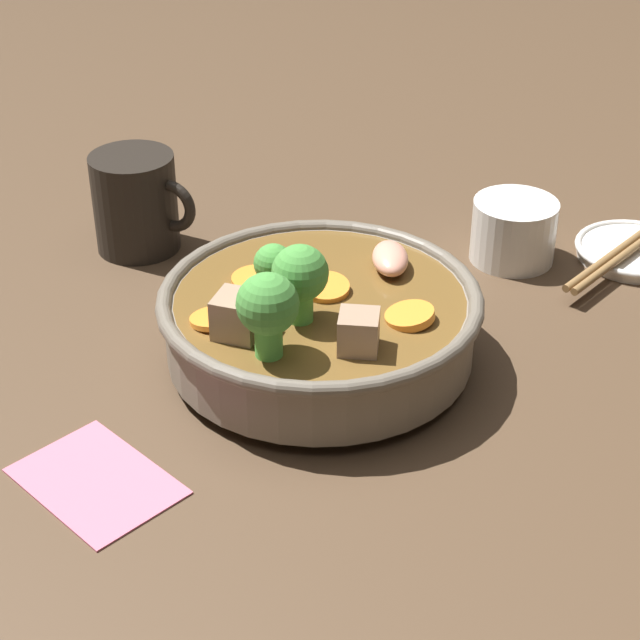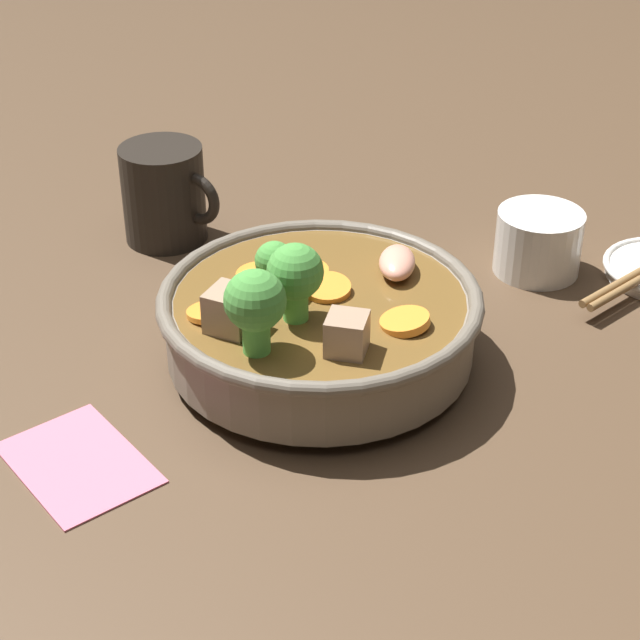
{
  "view_description": "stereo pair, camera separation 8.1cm",
  "coord_description": "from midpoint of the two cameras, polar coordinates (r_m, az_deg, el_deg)",
  "views": [
    {
      "loc": [
        0.29,
        -0.62,
        0.47
      ],
      "look_at": [
        0.0,
        0.0,
        0.04
      ],
      "focal_mm": 60.0,
      "sensor_mm": 36.0,
      "label": 1
    },
    {
      "loc": [
        0.36,
        -0.59,
        0.47
      ],
      "look_at": [
        0.0,
        0.0,
        0.04
      ],
      "focal_mm": 60.0,
      "sensor_mm": 36.0,
      "label": 2
    }
  ],
  "objects": [
    {
      "name": "ground_plane",
      "position": [
        0.84,
        2.79,
        -2.36
      ],
      "size": [
        3.0,
        3.0,
        0.0
      ],
      "primitive_type": "plane",
      "color": "#4C3826"
    },
    {
      "name": "dark_mug",
      "position": [
        1.0,
        -5.96,
        6.65
      ],
      "size": [
        0.1,
        0.08,
        0.09
      ],
      "color": "black",
      "rests_on": "ground_plane"
    },
    {
      "name": "tea_cup",
      "position": [
        0.97,
        13.95,
        4.01
      ],
      "size": [
        0.08,
        0.08,
        0.06
      ],
      "color": "white",
      "rests_on": "ground_plane"
    },
    {
      "name": "napkin",
      "position": [
        0.75,
        -9.73,
        -7.62
      ],
      "size": [
        0.13,
        0.11,
        0.0
      ],
      "color": "#D16B84",
      "rests_on": "ground_plane"
    },
    {
      "name": "stirfry_bowl",
      "position": [
        0.81,
        2.79,
        0.04
      ],
      "size": [
        0.25,
        0.25,
        0.12
      ],
      "color": "slate",
      "rests_on": "ground_plane"
    }
  ]
}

